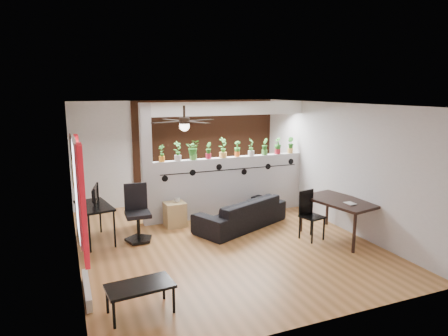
% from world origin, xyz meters
% --- Properties ---
extents(room_shell, '(6.30, 7.10, 2.90)m').
position_xyz_m(room_shell, '(0.00, 0.00, 1.30)').
color(room_shell, '#9B6432').
rests_on(room_shell, ground).
extents(partition_wall, '(3.60, 0.18, 1.35)m').
position_xyz_m(partition_wall, '(0.80, 1.50, 0.68)').
color(partition_wall, '#BCBCC1').
rests_on(partition_wall, ground).
extents(ceiling_header, '(3.60, 0.18, 0.30)m').
position_xyz_m(ceiling_header, '(0.80, 1.50, 2.45)').
color(ceiling_header, white).
rests_on(ceiling_header, room_shell).
extents(pier_column, '(0.22, 0.20, 2.60)m').
position_xyz_m(pier_column, '(-1.11, 1.50, 1.30)').
color(pier_column, '#BCBCC1').
rests_on(pier_column, ground).
extents(brick_panel, '(3.90, 0.05, 2.60)m').
position_xyz_m(brick_panel, '(0.80, 2.97, 1.30)').
color(brick_panel, '#A55530').
rests_on(brick_panel, ground).
extents(vine_decal, '(3.31, 0.01, 0.30)m').
position_xyz_m(vine_decal, '(0.80, 1.40, 1.08)').
color(vine_decal, black).
rests_on(vine_decal, partition_wall).
extents(window_assembly, '(0.09, 1.30, 1.55)m').
position_xyz_m(window_assembly, '(-2.56, -1.20, 1.51)').
color(window_assembly, white).
rests_on(window_assembly, room_shell).
extents(baseboard_heater, '(0.08, 1.00, 0.18)m').
position_xyz_m(baseboard_heater, '(-2.54, -1.20, 0.09)').
color(baseboard_heater, silver).
rests_on(baseboard_heater, ground).
extents(corkboard, '(0.03, 0.60, 0.45)m').
position_xyz_m(corkboard, '(-2.58, 0.95, 1.35)').
color(corkboard, '#9C7D4B').
rests_on(corkboard, room_shell).
extents(framed_art, '(0.03, 0.34, 0.44)m').
position_xyz_m(framed_art, '(-2.58, 0.90, 1.85)').
color(framed_art, '#8C7259').
rests_on(framed_art, room_shell).
extents(ceiling_fan, '(1.19, 1.19, 0.43)m').
position_xyz_m(ceiling_fan, '(-0.80, -0.30, 2.31)').
color(ceiling_fan, black).
rests_on(ceiling_fan, room_shell).
extents(potted_plant_0, '(0.23, 0.23, 0.37)m').
position_xyz_m(potted_plant_0, '(-0.78, 1.50, 1.55)').
color(potted_plant_0, orange).
rests_on(potted_plant_0, partition_wall).
extents(potted_plant_1, '(0.26, 0.23, 0.42)m').
position_xyz_m(potted_plant_1, '(-0.43, 1.50, 1.57)').
color(potted_plant_1, silver).
rests_on(potted_plant_1, partition_wall).
extents(potted_plant_2, '(0.27, 0.25, 0.44)m').
position_xyz_m(potted_plant_2, '(-0.08, 1.50, 1.58)').
color(potted_plant_2, '#4C9837').
rests_on(potted_plant_2, partition_wall).
extents(potted_plant_3, '(0.17, 0.20, 0.37)m').
position_xyz_m(potted_plant_3, '(0.27, 1.50, 1.55)').
color(potted_plant_3, '#B31C32').
rests_on(potted_plant_3, partition_wall).
extents(potted_plant_4, '(0.30, 0.27, 0.46)m').
position_xyz_m(potted_plant_4, '(0.62, 1.50, 1.59)').
color(potted_plant_4, '#E4AA50').
rests_on(potted_plant_4, partition_wall).
extents(potted_plant_5, '(0.22, 0.21, 0.36)m').
position_xyz_m(potted_plant_5, '(0.98, 1.50, 1.54)').
color(potted_plant_5, orange).
rests_on(potted_plant_5, partition_wall).
extents(potted_plant_6, '(0.26, 0.27, 0.41)m').
position_xyz_m(potted_plant_6, '(1.33, 1.50, 1.57)').
color(potted_plant_6, silver).
rests_on(potted_plant_6, partition_wall).
extents(potted_plant_7, '(0.22, 0.24, 0.38)m').
position_xyz_m(potted_plant_7, '(1.68, 1.50, 1.55)').
color(potted_plant_7, '#418530').
rests_on(potted_plant_7, partition_wall).
extents(potted_plant_8, '(0.17, 0.21, 0.39)m').
position_xyz_m(potted_plant_8, '(2.03, 1.50, 1.56)').
color(potted_plant_8, '#B11C2A').
rests_on(potted_plant_8, partition_wall).
extents(potted_plant_9, '(0.17, 0.20, 0.39)m').
position_xyz_m(potted_plant_9, '(2.38, 1.50, 1.56)').
color(potted_plant_9, '#ECAF53').
rests_on(potted_plant_9, partition_wall).
extents(sofa, '(2.16, 1.54, 0.59)m').
position_xyz_m(sofa, '(0.67, 0.62, 0.29)').
color(sofa, black).
rests_on(sofa, ground).
extents(cube_shelf, '(0.44, 0.39, 0.52)m').
position_xyz_m(cube_shelf, '(-0.61, 1.16, 0.26)').
color(cube_shelf, tan).
rests_on(cube_shelf, ground).
extents(cup, '(0.14, 0.14, 0.10)m').
position_xyz_m(cup, '(-0.56, 1.16, 0.57)').
color(cup, gray).
rests_on(cup, cube_shelf).
extents(computer_desk, '(0.71, 1.09, 0.73)m').
position_xyz_m(computer_desk, '(-2.25, 0.87, 0.66)').
color(computer_desk, black).
rests_on(computer_desk, ground).
extents(monitor, '(0.33, 0.12, 0.19)m').
position_xyz_m(monitor, '(-2.25, 1.02, 0.82)').
color(monitor, black).
rests_on(monitor, computer_desk).
extents(office_chair, '(0.56, 0.56, 1.08)m').
position_xyz_m(office_chair, '(-1.49, 0.64, 0.48)').
color(office_chair, black).
rests_on(office_chair, ground).
extents(dining_table, '(1.11, 1.54, 0.76)m').
position_xyz_m(dining_table, '(2.20, -0.68, 0.68)').
color(dining_table, black).
rests_on(dining_table, ground).
extents(book, '(0.16, 0.21, 0.02)m').
position_xyz_m(book, '(2.10, -0.98, 0.77)').
color(book, gray).
rests_on(book, dining_table).
extents(folding_chair, '(0.46, 0.46, 0.95)m').
position_xyz_m(folding_chair, '(1.62, -0.49, 0.56)').
color(folding_chair, black).
rests_on(folding_chair, ground).
extents(coffee_table, '(0.89, 0.55, 0.40)m').
position_xyz_m(coffee_table, '(-1.92, -1.94, 0.35)').
color(coffee_table, black).
rests_on(coffee_table, ground).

